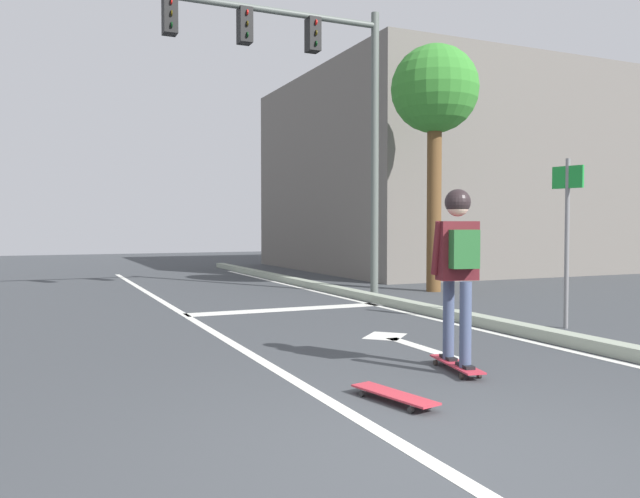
# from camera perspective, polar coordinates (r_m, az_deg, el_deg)

# --- Properties ---
(ground_plane) EXTENTS (60.00, 60.00, 0.00)m
(ground_plane) POSITION_cam_1_polar(r_m,az_deg,el_deg) (3.89, 13.41, -18.88)
(ground_plane) COLOR #3B3F43
(lane_line_center) EXTENTS (0.12, 20.00, 0.01)m
(lane_line_center) POSITION_cam_1_polar(r_m,az_deg,el_deg) (9.23, -10.79, -6.60)
(lane_line_center) COLOR silver
(lane_line_center) RESTS_ON ground
(lane_line_curbside) EXTENTS (0.12, 20.00, 0.01)m
(lane_line_curbside) POSITION_cam_1_polar(r_m,az_deg,el_deg) (10.48, 7.14, -5.53)
(lane_line_curbside) COLOR silver
(lane_line_curbside) RESTS_ON ground
(stop_bar) EXTENTS (3.45, 0.40, 0.01)m
(stop_bar) POSITION_cam_1_polar(r_m,az_deg,el_deg) (10.62, -2.83, -5.42)
(stop_bar) COLOR silver
(stop_bar) RESTS_ON ground
(lane_arrow_stem) EXTENTS (0.16, 1.40, 0.01)m
(lane_arrow_stem) POSITION_cam_1_polar(r_m,az_deg,el_deg) (7.39, 9.19, -8.75)
(lane_arrow_stem) COLOR silver
(lane_arrow_stem) RESTS_ON ground
(lane_arrow_head) EXTENTS (0.71, 0.71, 0.01)m
(lane_arrow_head) POSITION_cam_1_polar(r_m,az_deg,el_deg) (8.10, 5.86, -7.78)
(lane_arrow_head) COLOR silver
(lane_arrow_head) RESTS_ON ground
(curb_strip) EXTENTS (0.24, 24.00, 0.14)m
(curb_strip) POSITION_cam_1_polar(r_m,az_deg,el_deg) (10.60, 8.30, -5.09)
(curb_strip) COLOR #98A290
(curb_strip) RESTS_ON ground
(skateboard) EXTENTS (0.35, 0.89, 0.08)m
(skateboard) POSITION_cam_1_polar(r_m,az_deg,el_deg) (6.28, 12.16, -10.11)
(skateboard) COLOR #B52B3B
(skateboard) RESTS_ON ground
(skater) EXTENTS (0.45, 0.62, 1.66)m
(skater) POSITION_cam_1_polar(r_m,az_deg,el_deg) (6.13, 12.30, -0.39)
(skater) COLOR #424E6E
(skater) RESTS_ON skateboard
(spare_skateboard) EXTENTS (0.37, 0.85, 0.07)m
(spare_skateboard) POSITION_cam_1_polar(r_m,az_deg,el_deg) (5.14, 6.66, -12.88)
(spare_skateboard) COLOR #BC303D
(spare_skateboard) RESTS_ON ground
(traffic_signal_mast) EXTENTS (5.54, 0.34, 5.67)m
(traffic_signal_mast) POSITION_cam_1_polar(r_m,az_deg,el_deg) (12.56, -1.71, 15.14)
(traffic_signal_mast) COLOR #555E58
(traffic_signal_mast) RESTS_ON ground
(street_sign_post) EXTENTS (0.15, 0.44, 2.30)m
(street_sign_post) POSITION_cam_1_polar(r_m,az_deg,el_deg) (9.19, 21.32, 2.62)
(street_sign_post) COLOR slate
(street_sign_post) RESTS_ON ground
(roadside_tree) EXTENTS (1.84, 1.84, 5.19)m
(roadside_tree) POSITION_cam_1_polar(r_m,az_deg,el_deg) (13.91, 10.27, 13.47)
(roadside_tree) COLOR brown
(roadside_tree) RESTS_ON ground
(building_block) EXTENTS (13.85, 9.15, 6.04)m
(building_block) POSITION_cam_1_polar(r_m,az_deg,el_deg) (22.81, 15.42, 6.10)
(building_block) COLOR #69645E
(building_block) RESTS_ON ground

